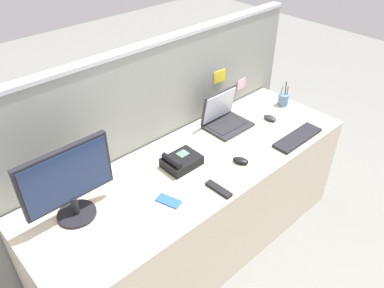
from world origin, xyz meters
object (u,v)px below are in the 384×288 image
desktop_monitor (68,181)px  computer_mouse_right_hand (270,118)px  keyboard_main (298,138)px  pen_cup (283,99)px  cell_phone_blue_case (169,201)px  tv_remote (219,189)px  desk_phone (181,161)px  laptop (224,117)px  computer_mouse_left_hand (241,161)px

desktop_monitor → computer_mouse_right_hand: desktop_monitor is taller
keyboard_main → pen_cup: (0.30, 0.34, 0.04)m
pen_cup → cell_phone_blue_case: (-1.31, -0.22, -0.04)m
keyboard_main → pen_cup: size_ratio=2.16×
pen_cup → desktop_monitor: bearing=178.8°
pen_cup → cell_phone_blue_case: size_ratio=1.35×
desktop_monitor → tv_remote: 0.80m
keyboard_main → tv_remote: size_ratio=2.35×
desktop_monitor → tv_remote: (0.67, -0.38, -0.22)m
keyboard_main → desk_phone: bearing=157.5°
desktop_monitor → cell_phone_blue_case: bearing=-31.7°
pen_cup → tv_remote: size_ratio=1.09×
laptop → desk_phone: size_ratio=1.37×
desk_phone → keyboard_main: desk_phone is taller
pen_cup → tv_remote: bearing=-162.1°
desktop_monitor → pen_cup: desktop_monitor is taller
pen_cup → cell_phone_blue_case: 1.33m
desk_phone → tv_remote: (0.01, -0.31, -0.02)m
pen_cup → computer_mouse_left_hand: bearing=-161.7°
desktop_monitor → cell_phone_blue_case: desktop_monitor is taller
desk_phone → computer_mouse_right_hand: (0.81, -0.04, -0.02)m
keyboard_main → computer_mouse_left_hand: computer_mouse_left_hand is taller
desktop_monitor → cell_phone_blue_case: (0.41, -0.25, -0.22)m
pen_cup → desk_phone: bearing=-178.3°
computer_mouse_left_hand → pen_cup: pen_cup is taller
keyboard_main → computer_mouse_left_hand: size_ratio=3.99×
keyboard_main → desktop_monitor: bearing=165.0°
laptop → keyboard_main: bearing=-62.9°
desk_phone → computer_mouse_right_hand: size_ratio=2.19×
tv_remote → desk_phone: bearing=89.6°
laptop → desktop_monitor: bearing=-176.5°
laptop → pen_cup: 0.55m
laptop → tv_remote: size_ratio=1.77×
desktop_monitor → laptop: size_ratio=1.55×
computer_mouse_right_hand → pen_cup: size_ratio=0.54×
computer_mouse_right_hand → computer_mouse_left_hand: same height
desk_phone → tv_remote: size_ratio=1.29×
computer_mouse_right_hand → cell_phone_blue_case: computer_mouse_right_hand is taller
desk_phone → computer_mouse_left_hand: size_ratio=2.19×
laptop → computer_mouse_left_hand: laptop is taller
keyboard_main → cell_phone_blue_case: (-1.01, 0.13, -0.01)m
computer_mouse_right_hand → computer_mouse_left_hand: 0.56m
desktop_monitor → desk_phone: desktop_monitor is taller
laptop → pen_cup: laptop is taller
cell_phone_blue_case → computer_mouse_left_hand: bearing=-22.4°
computer_mouse_left_hand → pen_cup: (0.77, 0.26, 0.03)m
desk_phone → computer_mouse_left_hand: (0.29, -0.22, -0.02)m
laptop → computer_mouse_right_hand: (0.29, -0.18, -0.05)m
keyboard_main → tv_remote: bearing=179.6°
tv_remote → pen_cup: bearing=15.7°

